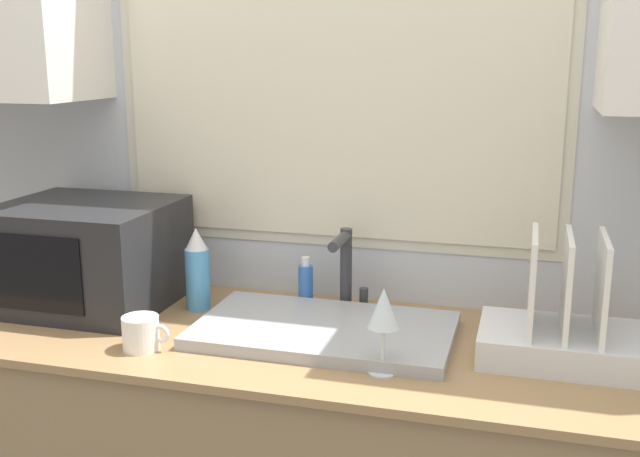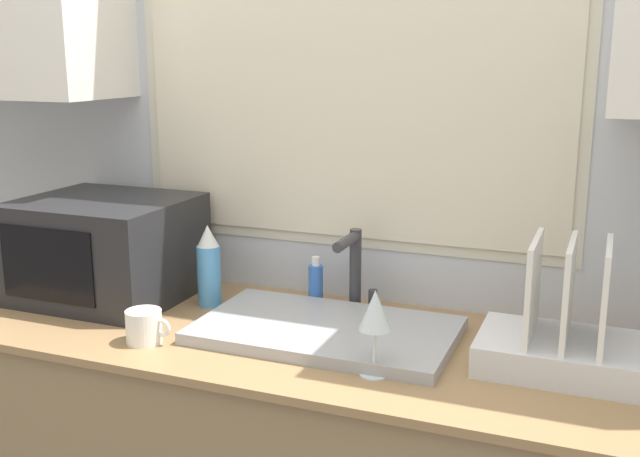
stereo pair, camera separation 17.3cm
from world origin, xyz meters
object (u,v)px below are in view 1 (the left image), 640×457
object	(u,v)px
dish_rack	(563,332)
wine_glass	(383,311)
mug_near_sink	(141,333)
faucet	(346,264)
microwave	(87,254)
soap_bottle	(306,284)
spray_bottle	(197,270)

from	to	relation	value
dish_rack	wine_glass	world-z (taller)	dish_rack
mug_near_sink	wine_glass	size ratio (longest dim) A/B	0.61
faucet	mug_near_sink	size ratio (longest dim) A/B	1.90
faucet	microwave	world-z (taller)	microwave
wine_glass	soap_bottle	bearing A→B (deg)	127.21
dish_rack	mug_near_sink	world-z (taller)	dish_rack
soap_bottle	microwave	bearing A→B (deg)	-165.94
dish_rack	spray_bottle	world-z (taller)	dish_rack
faucet	wine_glass	distance (m)	0.41
soap_bottle	wine_glass	xyz separation A→B (m)	(0.29, -0.38, 0.08)
wine_glass	faucet	bearing A→B (deg)	115.17
microwave	soap_bottle	xyz separation A→B (m)	(0.58, 0.15, -0.08)
faucet	microwave	bearing A→B (deg)	-169.11
faucet	soap_bottle	world-z (taller)	faucet
mug_near_sink	wine_glass	world-z (taller)	wine_glass
dish_rack	spray_bottle	distance (m)	0.94
dish_rack	spray_bottle	xyz separation A→B (m)	(-0.94, 0.09, 0.04)
faucet	soap_bottle	xyz separation A→B (m)	(-0.12, 0.01, -0.07)
mug_near_sink	wine_glass	distance (m)	0.58
soap_bottle	mug_near_sink	world-z (taller)	soap_bottle
mug_near_sink	faucet	bearing A→B (deg)	45.07
microwave	faucet	bearing A→B (deg)	10.89
mug_near_sink	spray_bottle	bearing A→B (deg)	88.85
faucet	dish_rack	size ratio (longest dim) A/B	0.60
soap_bottle	mug_near_sink	xyz separation A→B (m)	(-0.28, -0.40, -0.02)
faucet	wine_glass	size ratio (longest dim) A/B	1.15
mug_near_sink	wine_glass	xyz separation A→B (m)	(0.57, 0.02, 0.10)
dish_rack	wine_glass	size ratio (longest dim) A/B	1.90
spray_bottle	soap_bottle	bearing A→B (deg)	21.55
spray_bottle	soap_bottle	xyz separation A→B (m)	(0.27, 0.11, -0.05)
dish_rack	wine_glass	xyz separation A→B (m)	(-0.38, -0.18, 0.08)
mug_near_sink	dish_rack	bearing A→B (deg)	12.25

